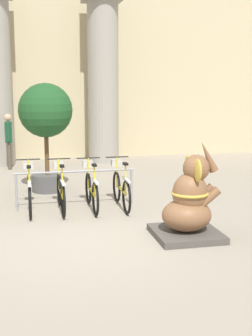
# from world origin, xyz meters

# --- Properties ---
(ground_plane) EXTENTS (60.00, 60.00, 0.00)m
(ground_plane) POSITION_xyz_m (0.00, 0.00, 0.00)
(ground_plane) COLOR gray
(building_facade) EXTENTS (20.00, 0.20, 6.00)m
(building_facade) POSITION_xyz_m (0.00, 8.60, 3.00)
(building_facade) COLOR #C6B78E
(building_facade) RESTS_ON ground_plane
(column_right) EXTENTS (1.22, 1.22, 5.16)m
(column_right) POSITION_xyz_m (1.65, 7.60, 2.62)
(column_right) COLOR gray
(column_right) RESTS_ON ground_plane
(bike_rack) EXTENTS (2.42, 0.05, 0.77)m
(bike_rack) POSITION_xyz_m (0.10, 1.95, 0.57)
(bike_rack) COLOR gray
(bike_rack) RESTS_ON ground_plane
(bicycle_0) EXTENTS (0.48, 1.64, 0.99)m
(bicycle_0) POSITION_xyz_m (-0.81, 1.88, 0.40)
(bicycle_0) COLOR black
(bicycle_0) RESTS_ON ground_plane
(bicycle_1) EXTENTS (0.48, 1.64, 0.99)m
(bicycle_1) POSITION_xyz_m (-0.20, 1.83, 0.40)
(bicycle_1) COLOR black
(bicycle_1) RESTS_ON ground_plane
(bicycle_2) EXTENTS (0.48, 1.64, 0.99)m
(bicycle_2) POSITION_xyz_m (0.41, 1.81, 0.40)
(bicycle_2) COLOR black
(bicycle_2) RESTS_ON ground_plane
(bicycle_3) EXTENTS (0.48, 1.64, 0.99)m
(bicycle_3) POSITION_xyz_m (1.01, 1.81, 0.40)
(bicycle_3) COLOR black
(bicycle_3) RESTS_ON ground_plane
(elephant_statue) EXTENTS (1.06, 1.06, 1.60)m
(elephant_statue) POSITION_xyz_m (1.71, -0.28, 0.55)
(elephant_statue) COLOR #4C4742
(elephant_statue) RESTS_ON ground_plane
(person_pedestrian) EXTENTS (0.22, 0.47, 1.63)m
(person_pedestrian) POSITION_xyz_m (-1.31, 6.78, 0.97)
(person_pedestrian) COLOR brown
(person_pedestrian) RESTS_ON ground_plane
(potted_tree) EXTENTS (1.24, 1.24, 2.51)m
(potted_tree) POSITION_xyz_m (-0.37, 3.62, 1.71)
(potted_tree) COLOR #4C4C4C
(potted_tree) RESTS_ON ground_plane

